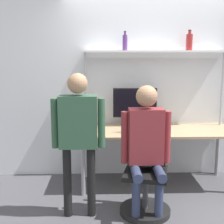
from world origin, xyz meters
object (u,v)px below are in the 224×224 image
Objects in this scene: person_standing at (78,128)px; bottle_purple at (125,42)px; office_chair at (146,187)px; monitor at (135,105)px; laptop at (138,129)px; bottle_red at (189,42)px; cell_phone at (158,134)px; person_seated at (146,140)px.

bottle_purple reaches higher than person_standing.
monitor is at bearing 91.50° from office_chair.
bottle_red is at bearing 32.64° from laptop.
bottle_red is at bearing 55.81° from office_chair.
cell_phone is at bearing 31.58° from person_standing.
office_chair is 0.60× the size of person_standing.
laptop reaches higher than cell_phone.
cell_phone is at bearing -54.20° from bottle_purple.
bottle_purple is (-0.38, 0.53, 1.14)m from cell_phone.
cell_phone is 0.10× the size of person_standing.
laptop is at bearing -147.36° from bottle_red.
monitor is 0.64× the size of office_chair.
bottle_purple reaches higher than cell_phone.
office_chair is at bearing -124.19° from bottle_red.
laptop is (-0.01, -0.41, -0.24)m from monitor.
laptop is 0.95m from person_standing.
cell_phone is 0.11× the size of person_seated.
cell_phone is 0.16× the size of office_chair.
person_standing is at bearing -178.91° from person_seated.
cell_phone is 0.59× the size of bottle_purple.
bottle_purple is (0.56, 1.11, 0.92)m from person_standing.
monitor is at bearing 88.93° from laptop.
monitor reaches higher than office_chair.
office_chair is at bearing -112.48° from cell_phone.
laptop is 0.22× the size of person_standing.
monitor is 1.25m from office_chair.
person_standing is 6.06× the size of bottle_purple.
laptop is 1.19m from bottle_purple.
laptop is 1.41m from bottle_red.
laptop is 0.26m from cell_phone.
laptop is 0.37× the size of office_chair.
monitor reaches higher than laptop.
person_standing reaches higher than monitor.
person_seated is 0.73m from person_standing.
laptop is 1.27× the size of bottle_red.
monitor is 1.13m from bottle_red.
person_seated reaches higher than monitor.
office_chair is at bearing 78.88° from person_seated.
person_seated is 1.53m from bottle_purple.
office_chair is at bearing -81.04° from bottle_purple.
office_chair is 3.42× the size of bottle_red.
cell_phone is 0.73m from office_chair.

